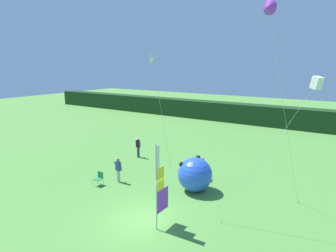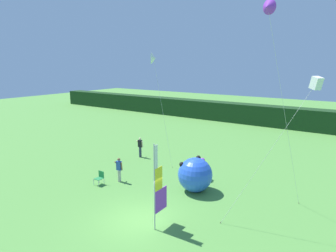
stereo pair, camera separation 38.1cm
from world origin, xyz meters
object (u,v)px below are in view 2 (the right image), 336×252
Objects in this scene: banner_flag at (158,188)px; folding_chair at (100,177)px; person_near_banner at (119,169)px; inflatable_balloon at (195,175)px; kite_white_box_2 at (315,85)px; kite_white_delta_1 at (153,58)px; person_mid_field at (140,147)px; kite_purple_delta_0 at (268,9)px.

folding_chair is at bearing 162.51° from banner_flag.
person_near_banner is 1.88× the size of folding_chair.
person_near_banner is at bearing -162.29° from inflatable_balloon.
banner_flag is 0.58× the size of kite_white_box_2.
kite_white_box_2 is at bearing -15.47° from kite_white_delta_1.
kite_white_box_2 is (5.85, 3.56, 4.93)m from banner_flag.
folding_chair is 0.10× the size of kite_white_delta_1.
folding_chair is at bearing -124.47° from person_near_banner.
folding_chair is at bearing -102.51° from kite_white_delta_1.
folding_chair is at bearing -154.99° from inflatable_balloon.
person_mid_field is at bearing 155.21° from inflatable_balloon.
person_mid_field is 15.30m from kite_purple_delta_0.
kite_white_box_2 is at bearing 7.44° from folding_chair.
kite_white_box_2 is at bearing 2.54° from person_near_banner.
person_near_banner is 8.18m from kite_white_delta_1.
kite_white_box_2 reaches higher than inflatable_balloon.
person_near_banner is 0.16× the size of kite_purple_delta_0.
kite_white_delta_1 reaches higher than kite_white_box_2.
kite_purple_delta_0 is at bearing -10.57° from inflatable_balloon.
person_near_banner is at bearing -174.76° from kite_purple_delta_0.
banner_flag reaches higher than inflatable_balloon.
kite_purple_delta_0 is 4.11m from kite_white_box_2.
inflatable_balloon is at bearing 170.38° from kite_white_box_2.
kite_white_box_2 is at bearing 31.34° from banner_flag.
kite_purple_delta_0 is at bearing 47.91° from banner_flag.
folding_chair is (1.53, -6.02, -0.41)m from person_mid_field.
kite_white_box_2 is at bearing -7.94° from kite_purple_delta_0.
person_near_banner is at bearing 55.53° from folding_chair.
banner_flag is 4.78m from inflatable_balloon.
inflatable_balloon is at bearing -22.95° from kite_white_delta_1.
banner_flag is 1.95× the size of inflatable_balloon.
inflatable_balloon is 8.79m from kite_white_delta_1.
folding_chair is 0.12× the size of kite_white_box_2.
banner_flag is 6.76m from folding_chair.
kite_purple_delta_0 reaches higher than inflatable_balloon.
inflatable_balloon is 2.48× the size of folding_chair.
kite_white_delta_1 reaches higher than person_near_banner.
person_near_banner is 0.19× the size of kite_white_delta_1.
kite_white_delta_1 is at bearing 85.33° from person_near_banner.
kite_purple_delta_0 reaches higher than kite_white_delta_1.
banner_flag reaches higher than person_near_banner.
person_mid_field is 6.22m from folding_chair.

